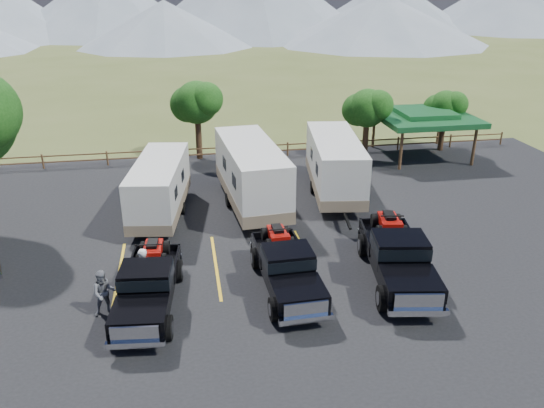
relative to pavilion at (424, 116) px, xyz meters
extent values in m
plane|color=#455122|center=(-13.00, -17.00, -2.79)|extent=(320.00, 320.00, 0.00)
cube|color=black|center=(-13.00, -14.00, -2.77)|extent=(44.00, 34.00, 0.04)
cube|color=gold|center=(-19.00, -13.00, -2.74)|extent=(0.12, 5.50, 0.01)
cube|color=gold|center=(-15.00, -13.00, -2.74)|extent=(0.12, 5.50, 0.01)
cube|color=gold|center=(-11.00, -13.00, -2.74)|extent=(0.12, 5.50, 0.01)
cube|color=gold|center=(-7.00, -13.00, -2.74)|extent=(0.12, 5.50, 0.01)
cylinder|color=black|center=(-4.00, 0.00, -1.39)|extent=(0.39, 0.39, 2.80)
sphere|color=#164511|center=(-4.00, 0.00, 0.71)|extent=(2.52, 2.52, 2.52)
sphere|color=#164511|center=(-3.46, -0.45, 0.98)|extent=(1.98, 1.98, 1.98)
sphere|color=#164511|center=(-4.50, 0.40, 0.53)|extent=(2.16, 2.16, 2.16)
cylinder|color=black|center=(2.00, 1.00, -1.53)|extent=(0.38, 0.38, 2.52)
sphere|color=#164511|center=(2.00, 1.00, 0.36)|extent=(2.24, 2.24, 2.24)
sphere|color=#164511|center=(2.48, 0.60, 0.60)|extent=(1.76, 1.76, 1.76)
sphere|color=#164511|center=(1.55, 1.35, 0.20)|extent=(1.92, 1.92, 1.92)
cylinder|color=black|center=(-15.00, 2.00, -1.25)|extent=(0.41, 0.41, 3.08)
sphere|color=#164511|center=(-15.00, 2.00, 1.06)|extent=(2.80, 2.80, 2.80)
sphere|color=#164511|center=(-14.40, 1.50, 1.36)|extent=(2.20, 2.20, 2.20)
sphere|color=#164511|center=(-15.56, 2.44, 0.86)|extent=(2.40, 2.40, 2.40)
cylinder|color=brown|center=(-25.00, 1.50, -2.29)|extent=(0.12, 0.12, 1.00)
cylinder|color=brown|center=(-21.00, 1.50, -2.29)|extent=(0.12, 0.12, 1.00)
cylinder|color=brown|center=(-17.00, 1.50, -2.29)|extent=(0.12, 0.12, 1.00)
cylinder|color=brown|center=(-13.00, 1.50, -2.29)|extent=(0.12, 0.12, 1.00)
cylinder|color=brown|center=(-9.00, 1.50, -2.29)|extent=(0.12, 0.12, 1.00)
cylinder|color=brown|center=(-5.00, 1.50, -2.29)|extent=(0.12, 0.12, 1.00)
cylinder|color=brown|center=(-1.00, 1.50, -2.29)|extent=(0.12, 0.12, 1.00)
cylinder|color=brown|center=(3.00, 1.50, -2.29)|extent=(0.12, 0.12, 1.00)
cylinder|color=brown|center=(7.00, 1.50, -2.29)|extent=(0.12, 0.12, 1.00)
cube|color=brown|center=(-11.00, 1.50, -2.34)|extent=(36.00, 0.06, 0.08)
cube|color=brown|center=(-11.00, 1.50, -1.94)|extent=(36.00, 0.06, 0.08)
cylinder|color=brown|center=(-2.50, -2.50, -1.49)|extent=(0.20, 0.20, 2.60)
cylinder|color=brown|center=(-2.50, 2.50, -1.49)|extent=(0.20, 0.20, 2.60)
cylinder|color=brown|center=(2.50, -2.50, -1.49)|extent=(0.20, 0.20, 2.60)
cylinder|color=brown|center=(2.50, 2.50, -1.49)|extent=(0.20, 0.20, 2.60)
cube|color=#185428|center=(0.00, 0.00, -0.04)|extent=(6.20, 6.20, 0.35)
cube|color=#185428|center=(0.00, 0.00, 0.26)|extent=(3.50, 3.50, 0.35)
cone|color=gray|center=(-31.00, 95.00, 4.21)|extent=(44.00, 44.00, 14.00)
cone|color=gray|center=(35.00, 97.00, 3.21)|extent=(40.00, 40.00, 12.00)
cone|color=gray|center=(-18.00, 70.00, 1.21)|extent=(32.00, 32.00, 8.00)
cone|color=gray|center=(22.00, 67.00, 1.71)|extent=(40.00, 40.00, 9.00)
cube|color=black|center=(-17.64, -15.69, -2.14)|extent=(2.32, 5.62, 0.35)
cube|color=black|center=(-17.83, -17.52, -1.79)|extent=(2.01, 1.91, 0.48)
cube|color=black|center=(-17.65, -15.80, -1.45)|extent=(1.95, 1.67, 0.96)
cube|color=black|center=(-17.65, -15.80, -1.31)|extent=(1.99, 1.73, 0.43)
cube|color=black|center=(-17.46, -13.97, -1.88)|extent=(2.07, 2.48, 0.53)
cube|color=silver|center=(-17.93, -18.49, -1.84)|extent=(1.53, 0.23, 0.53)
cube|color=silver|center=(-17.93, -18.55, -2.20)|extent=(1.89, 0.36, 0.21)
cube|color=silver|center=(-17.34, -12.83, -2.20)|extent=(1.88, 0.35, 0.21)
cylinder|color=black|center=(-18.73, -17.48, -2.32)|extent=(0.37, 0.89, 0.86)
cylinder|color=black|center=(-16.94, -17.67, -2.32)|extent=(0.37, 0.89, 0.86)
cylinder|color=black|center=(-18.34, -13.71, -2.32)|extent=(0.37, 0.89, 0.86)
cylinder|color=black|center=(-16.55, -13.89, -2.32)|extent=(0.37, 0.89, 0.86)
cube|color=maroon|center=(-17.46, -13.97, -1.23)|extent=(0.80, 1.31, 0.34)
cube|color=black|center=(-17.46, -13.97, -0.99)|extent=(0.46, 0.75, 0.17)
cube|color=maroon|center=(-17.51, -14.50, -1.14)|extent=(0.80, 0.41, 0.21)
cylinder|color=black|center=(-17.50, -14.40, -0.80)|extent=(0.86, 0.15, 0.06)
cylinder|color=black|center=(-17.94, -14.45, -1.42)|extent=(0.30, 0.56, 0.54)
cylinder|color=black|center=(-17.09, -14.54, -1.42)|extent=(0.30, 0.56, 0.54)
cylinder|color=black|center=(-17.84, -13.40, -1.42)|extent=(0.30, 0.56, 0.54)
cylinder|color=black|center=(-16.98, -13.49, -1.42)|extent=(0.30, 0.56, 0.54)
cube|color=black|center=(-12.39, -15.26, -2.14)|extent=(1.96, 5.58, 0.35)
cube|color=black|center=(-12.33, -17.12, -1.78)|extent=(1.92, 1.80, 0.48)
cube|color=black|center=(-12.38, -15.38, -1.44)|extent=(1.87, 1.57, 0.97)
cube|color=black|center=(-12.38, -15.38, -1.29)|extent=(1.91, 1.63, 0.44)
cube|color=black|center=(-12.45, -13.52, -1.87)|extent=(1.94, 2.39, 0.53)
cube|color=silver|center=(-12.29, -18.11, -1.83)|extent=(1.55, 0.13, 0.53)
cube|color=silver|center=(-12.29, -18.17, -2.20)|extent=(1.90, 0.24, 0.21)
cube|color=silver|center=(-12.48, -12.36, -2.20)|extent=(1.90, 0.22, 0.21)
cylinder|color=black|center=(-13.24, -17.21, -2.31)|extent=(0.32, 0.88, 0.87)
cylinder|color=black|center=(-11.41, -17.15, -2.31)|extent=(0.32, 0.88, 0.87)
cylinder|color=black|center=(-13.36, -13.38, -2.31)|extent=(0.32, 0.88, 0.87)
cylinder|color=black|center=(-11.54, -13.32, -2.31)|extent=(0.32, 0.88, 0.87)
cube|color=maroon|center=(-12.45, -13.52, -1.22)|extent=(0.72, 1.28, 0.34)
cube|color=black|center=(-12.45, -13.52, -0.97)|extent=(0.41, 0.74, 0.17)
cube|color=maroon|center=(-12.43, -14.05, -1.12)|extent=(0.79, 0.36, 0.21)
cylinder|color=black|center=(-12.43, -13.96, -0.78)|extent=(0.87, 0.09, 0.06)
cylinder|color=black|center=(-12.86, -14.07, -1.41)|extent=(0.27, 0.55, 0.54)
cylinder|color=black|center=(-11.99, -14.04, -1.41)|extent=(0.27, 0.55, 0.54)
cylinder|color=black|center=(-12.90, -13.00, -1.41)|extent=(0.27, 0.55, 0.54)
cylinder|color=black|center=(-12.03, -12.97, -1.41)|extent=(0.27, 0.55, 0.54)
cube|color=black|center=(-7.90, -15.33, -2.07)|extent=(2.91, 6.33, 0.38)
cube|color=black|center=(-8.22, -17.36, -1.68)|extent=(2.33, 2.23, 0.53)
cube|color=black|center=(-7.92, -15.46, -1.30)|extent=(2.25, 1.97, 1.07)
cube|color=black|center=(-7.92, -15.46, -1.14)|extent=(2.30, 2.04, 0.48)
cube|color=black|center=(-7.59, -13.43, -1.78)|extent=(2.43, 2.86, 0.59)
cube|color=silver|center=(-8.40, -18.44, -1.73)|extent=(1.70, 0.35, 0.59)
cube|color=silver|center=(-8.41, -18.50, -2.14)|extent=(2.10, 0.52, 0.24)
cube|color=silver|center=(-7.39, -12.17, -2.14)|extent=(2.10, 0.50, 0.24)
cylinder|color=black|center=(-9.23, -17.27, -2.27)|extent=(0.47, 1.00, 0.96)
cylinder|color=black|center=(-7.24, -17.58, -2.27)|extent=(0.47, 1.00, 0.96)
cylinder|color=black|center=(-8.56, -13.08, -2.27)|extent=(0.47, 1.00, 0.96)
cylinder|color=black|center=(-6.57, -13.40, -2.27)|extent=(0.47, 1.00, 0.96)
cube|color=maroon|center=(-7.59, -13.43, -1.06)|extent=(0.96, 1.49, 0.37)
cube|color=black|center=(-7.59, -13.43, -0.79)|extent=(0.55, 0.86, 0.19)
cube|color=maroon|center=(-7.69, -14.01, -0.95)|extent=(0.90, 0.50, 0.24)
cylinder|color=black|center=(-7.67, -13.91, -0.58)|extent=(0.96, 0.22, 0.06)
cylinder|color=black|center=(-8.16, -13.94, -1.27)|extent=(0.37, 0.64, 0.60)
cylinder|color=black|center=(-7.21, -14.09, -1.27)|extent=(0.37, 0.64, 0.60)
cylinder|color=black|center=(-7.98, -12.78, -1.27)|extent=(0.37, 0.64, 0.60)
cylinder|color=black|center=(-7.03, -12.93, -1.27)|extent=(0.37, 0.64, 0.60)
cube|color=silver|center=(-17.35, -7.36, -1.03)|extent=(3.13, 7.01, 2.43)
cube|color=#7B6B55|center=(-17.35, -7.36, -1.98)|extent=(3.16, 7.04, 0.54)
cube|color=black|center=(-18.68, -8.88, -0.79)|extent=(0.14, 0.81, 0.54)
cube|color=black|center=(-16.52, -9.20, -0.79)|extent=(0.14, 0.81, 0.54)
cylinder|color=black|center=(-18.32, -6.95, -2.43)|extent=(0.32, 0.66, 0.63)
cylinder|color=black|center=(-16.30, -7.24, -2.43)|extent=(0.32, 0.66, 0.63)
cube|color=black|center=(-17.96, -11.51, -2.30)|extent=(0.34, 1.62, 0.09)
cube|color=silver|center=(-12.64, -6.88, -0.75)|extent=(3.14, 8.05, 2.84)
cube|color=#7B6B55|center=(-12.64, -6.88, -1.85)|extent=(3.17, 8.09, 0.63)
cube|color=black|center=(-13.75, -8.94, -0.47)|extent=(0.10, 0.94, 0.63)
cube|color=black|center=(-11.21, -8.74, -0.47)|extent=(0.10, 0.94, 0.63)
cylinder|color=black|center=(-13.85, -6.66, -2.38)|extent=(0.32, 0.75, 0.74)
cylinder|color=black|center=(-11.48, -6.47, -2.38)|extent=(0.32, 0.75, 0.74)
cube|color=black|center=(-12.25, -11.75, -2.22)|extent=(0.28, 1.89, 0.11)
cube|color=silver|center=(-7.86, -5.95, -0.84)|extent=(3.41, 7.79, 2.71)
cube|color=#7B6B55|center=(-7.86, -5.95, -1.89)|extent=(3.44, 7.84, 0.60)
cube|color=black|center=(-9.32, -7.66, -0.57)|extent=(0.14, 0.90, 0.60)
cube|color=black|center=(-6.91, -7.98, -0.57)|extent=(0.14, 0.90, 0.60)
cylinder|color=black|center=(-8.94, -5.50, -2.40)|extent=(0.34, 0.73, 0.70)
cylinder|color=black|center=(-6.69, -5.81, -2.40)|extent=(0.34, 0.73, 0.70)
cube|color=black|center=(-8.49, -10.58, -2.25)|extent=(0.36, 1.81, 0.10)
imported|color=white|center=(-17.84, -14.71, -1.77)|extent=(0.85, 0.81, 1.95)
imported|color=slate|center=(-19.16, -15.83, -1.86)|extent=(0.96, 0.81, 1.77)
camera|label=1|loc=(-15.98, -32.79, 8.44)|focal=35.00mm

